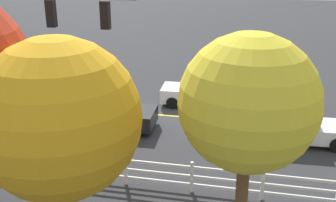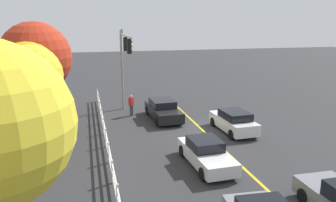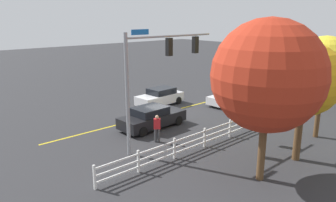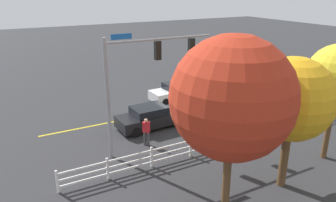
# 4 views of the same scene
# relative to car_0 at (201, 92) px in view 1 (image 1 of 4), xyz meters

# --- Properties ---
(ground_plane) EXTENTS (120.00, 120.00, 0.00)m
(ground_plane) POSITION_rel_car_0_xyz_m (1.03, 1.93, -0.72)
(ground_plane) COLOR #2D2D30
(lane_center_stripe) EXTENTS (28.00, 0.16, 0.01)m
(lane_center_stripe) POSITION_rel_car_0_xyz_m (-2.97, 1.93, -0.72)
(lane_center_stripe) COLOR gold
(lane_center_stripe) RESTS_ON ground_plane
(signal_assembly) EXTENTS (6.33, 0.38, 6.69)m
(signal_assembly) POSITION_rel_car_0_xyz_m (5.85, 6.59, 3.95)
(signal_assembly) COLOR gray
(signal_assembly) RESTS_ON ground_plane
(car_0) EXTENTS (4.24, 2.02, 1.48)m
(car_0) POSITION_rel_car_0_xyz_m (0.00, 0.00, 0.00)
(car_0) COLOR silver
(car_0) RESTS_ON ground_plane
(car_3) EXTENTS (4.80, 2.14, 1.47)m
(car_3) POSITION_rel_car_0_xyz_m (4.08, 3.95, -0.01)
(car_3) COLOR black
(car_3) RESTS_ON ground_plane
(car_4) EXTENTS (4.48, 1.98, 1.38)m
(car_4) POSITION_rel_car_0_xyz_m (-4.67, 3.69, -0.07)
(car_4) COLOR silver
(car_4) RESTS_ON ground_plane
(pedestrian) EXTENTS (0.47, 0.46, 1.69)m
(pedestrian) POSITION_rel_car_0_xyz_m (5.50, 6.20, 0.20)
(pedestrian) COLOR #3F3F42
(pedestrian) RESTS_ON ground_plane
(white_rail_fence) EXTENTS (26.10, 0.10, 1.15)m
(white_rail_fence) POSITION_rel_car_0_xyz_m (-1.97, 8.58, -0.12)
(white_rail_fence) COLOR white
(white_rail_fence) RESTS_ON ground_plane
(tree_2) EXTENTS (3.70, 3.70, 6.16)m
(tree_2) POSITION_rel_car_0_xyz_m (1.58, 12.93, 3.57)
(tree_2) COLOR brown
(tree_2) RESTS_ON ground_plane
(tree_3) EXTENTS (3.09, 3.09, 6.26)m
(tree_3) POSITION_rel_car_0_xyz_m (-2.49, 12.15, 3.96)
(tree_3) COLOR brown
(tree_3) RESTS_ON ground_plane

